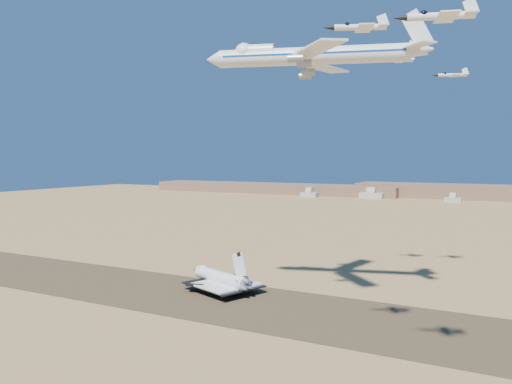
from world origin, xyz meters
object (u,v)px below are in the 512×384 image
at_px(crew_a, 222,297).
at_px(chase_jet_c, 397,60).
at_px(chase_jet_a, 359,27).
at_px(carrier_747, 305,56).
at_px(chase_jet_b, 439,16).
at_px(crew_c, 222,298).
at_px(crew_b, 225,296).
at_px(chase_jet_d, 452,75).
at_px(shuttle, 220,279).

distance_m(crew_a, chase_jet_c, 117.08).
bearing_deg(chase_jet_c, chase_jet_a, -109.04).
height_order(carrier_747, chase_jet_a, carrier_747).
xyz_separation_m(crew_a, chase_jet_b, (83.50, -59.81, 78.93)).
xyz_separation_m(crew_c, chase_jet_c, (53.25, 49.13, 92.01)).
bearing_deg(crew_c, crew_b, -50.42).
relative_size(chase_jet_a, chase_jet_d, 1.00).
relative_size(crew_a, chase_jet_a, 0.12).
distance_m(crew_c, chase_jet_d, 127.55).
xyz_separation_m(crew_a, chase_jet_a, (65.05, -47.82, 81.80)).
relative_size(crew_b, chase_jet_c, 0.13).
distance_m(carrier_747, crew_c, 92.98).
height_order(crew_a, crew_b, crew_b).
bearing_deg(crew_b, chase_jet_a, -148.96).
bearing_deg(chase_jet_a, chase_jet_b, -56.88).
bearing_deg(crew_b, chase_jet_c, -69.80).
xyz_separation_m(shuttle, crew_a, (7.02, -10.67, -3.86)).
bearing_deg(carrier_747, crew_a, 164.24).
relative_size(shuttle, chase_jet_b, 2.46).
bearing_deg(chase_jet_b, chase_jet_a, 130.01).
distance_m(crew_b, chase_jet_b, 129.86).
xyz_separation_m(carrier_747, chase_jet_a, (31.91, -48.26, -5.12)).
relative_size(chase_jet_a, chase_jet_c, 0.99).
bearing_deg(chase_jet_d, chase_jet_c, -172.30).
relative_size(crew_a, crew_b, 0.97).
bearing_deg(chase_jet_c, shuttle, -173.61).
relative_size(carrier_747, chase_jet_c, 5.35).
relative_size(shuttle, crew_a, 21.18).
xyz_separation_m(chase_jet_b, chase_jet_d, (-10.36, 118.99, 7.21)).
bearing_deg(shuttle, crew_a, -35.96).
xyz_separation_m(carrier_747, chase_jet_d, (40.00, 58.73, -0.78)).
bearing_deg(shuttle, carrier_747, 6.40).
height_order(carrier_747, crew_a, carrier_747).
height_order(shuttle, crew_a, shuttle).
distance_m(shuttle, carrier_747, 92.83).
bearing_deg(shuttle, crew_c, -35.38).
distance_m(crew_a, crew_c, 0.48).
bearing_deg(crew_a, chase_jet_a, -150.69).
relative_size(shuttle, crew_b, 20.55).
relative_size(carrier_747, crew_a, 43.64).
bearing_deg(shuttle, crew_b, -29.53).
distance_m(shuttle, chase_jet_b, 137.10).
relative_size(chase_jet_b, chase_jet_c, 1.06).
relative_size(carrier_747, chase_jet_a, 5.40).
relative_size(shuttle, chase_jet_a, 2.62).
relative_size(crew_c, chase_jet_a, 0.11).
xyz_separation_m(crew_b, chase_jet_b, (82.91, -61.34, 78.91)).
xyz_separation_m(chase_jet_a, chase_jet_b, (18.45, -12.00, -2.87)).
height_order(shuttle, chase_jet_a, chase_jet_a).
bearing_deg(chase_jet_d, chase_jet_a, -114.56).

